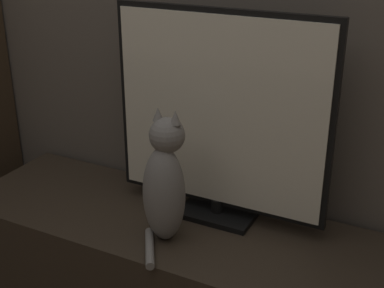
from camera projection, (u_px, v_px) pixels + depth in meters
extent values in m
cube|color=#33281E|center=(169.00, 267.00, 2.00)|extent=(1.58, 0.53, 0.41)
cube|color=black|center=(217.00, 213.00, 1.94)|extent=(0.27, 0.16, 0.02)
cylinder|color=black|center=(217.00, 205.00, 1.93)|extent=(0.04, 0.04, 0.05)
cube|color=black|center=(220.00, 113.00, 1.79)|extent=(0.77, 0.02, 0.69)
cube|color=silver|center=(219.00, 114.00, 1.78)|extent=(0.74, 0.01, 0.66)
ellipsoid|color=gray|center=(164.00, 194.00, 1.74)|extent=(0.15, 0.14, 0.34)
ellipsoid|color=black|center=(172.00, 193.00, 1.79)|extent=(0.08, 0.05, 0.18)
sphere|color=gray|center=(167.00, 135.00, 1.69)|extent=(0.12, 0.12, 0.12)
cone|color=gray|center=(158.00, 114.00, 1.67)|extent=(0.04, 0.04, 0.04)
cone|color=gray|center=(175.00, 117.00, 1.64)|extent=(0.04, 0.04, 0.04)
cylinder|color=gray|center=(150.00, 248.00, 1.73)|extent=(0.13, 0.19, 0.03)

